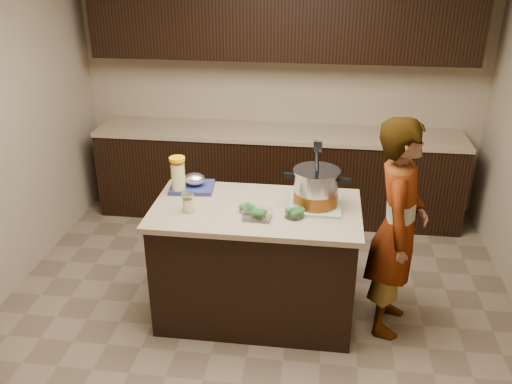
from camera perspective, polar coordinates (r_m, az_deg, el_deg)
ground_plane at (r=4.26m, az=0.00°, el=-12.54°), size 4.00×4.00×0.00m
room_shell at (r=3.50m, az=0.00°, el=10.38°), size 4.04×4.04×2.72m
back_cabinets at (r=5.37m, az=2.41°, el=6.99°), size 3.60×0.63×2.33m
island at (r=4.00m, az=0.00°, el=-7.39°), size 1.46×0.81×0.90m
dish_towel at (r=3.82m, az=6.24°, el=-1.35°), size 0.37×0.37×0.02m
stock_pot at (r=3.77m, az=6.32°, el=0.26°), size 0.46×0.36×0.46m
lemonade_pitcher at (r=3.99m, az=-8.19°, el=1.60°), size 0.13×0.13×0.28m
mason_jar at (r=3.73m, az=-7.18°, el=-1.15°), size 0.10×0.10×0.14m
broccoli_tub_left at (r=3.72m, az=-0.98°, el=-1.75°), size 0.14×0.14×0.05m
broccoli_tub_right at (r=3.65m, az=4.06°, el=-2.23°), size 0.16×0.16×0.06m
broccoli_tub_rect at (r=3.62m, az=0.15°, el=-2.37°), size 0.20×0.15×0.07m
blue_tray at (r=4.07m, az=-6.63°, el=0.83°), size 0.34×0.28×0.12m
person at (r=3.85m, az=14.66°, el=-3.77°), size 0.48×0.64×1.59m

